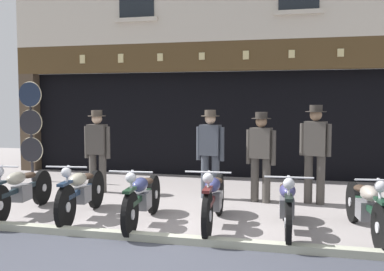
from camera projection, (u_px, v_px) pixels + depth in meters
name	position (u px, v px, depth m)	size (l,w,h in m)	color
shop_facade	(235.00, 109.00, 12.38)	(11.44, 4.42, 6.03)	black
motorcycle_far_left	(21.00, 190.00, 7.14)	(0.62, 2.00, 0.91)	black
motorcycle_left	(82.00, 191.00, 6.94)	(0.62, 1.96, 0.93)	black
motorcycle_center_left	(142.00, 197.00, 6.56)	(0.62, 1.96, 0.92)	black
motorcycle_center	(214.00, 198.00, 6.46)	(0.62, 2.08, 0.93)	black
motorcycle_center_right	(287.00, 204.00, 6.16)	(0.62, 1.93, 0.90)	black
motorcycle_right	(366.00, 206.00, 6.00)	(0.62, 2.01, 0.90)	black
salesman_left	(97.00, 147.00, 8.92)	(0.56, 0.36, 1.69)	#47423D
shopkeeper_center	(210.00, 150.00, 8.31)	(0.55, 0.35, 1.70)	#3D424C
salesman_right	(261.00, 152.00, 8.00)	(0.55, 0.36, 1.67)	#47423D
assistant_far_right	(315.00, 149.00, 7.87)	(0.55, 0.37, 1.80)	#47423D
tyre_sign_pole	(31.00, 123.00, 10.16)	(0.59, 0.06, 2.33)	#232328
advert_board_near	(296.00, 108.00, 10.41)	(0.79, 0.03, 0.91)	beige
advert_board_far	(345.00, 113.00, 10.16)	(0.74, 0.03, 1.04)	silver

